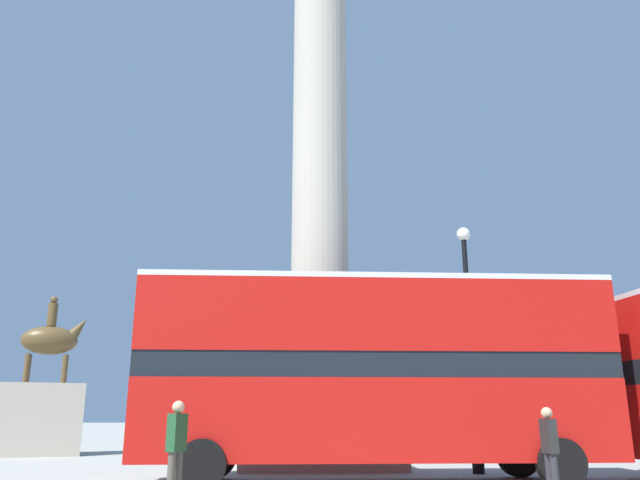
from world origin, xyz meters
TOP-DOWN VIEW (x-y plane):
  - ground_plane at (0.00, 0.00)m, footprint 200.00×200.00m
  - monument_column at (0.00, 0.00)m, footprint 4.50×4.50m
  - bus_a at (0.98, -4.71)m, footprint 10.47×2.83m
  - equestrian_statue at (-10.13, 5.44)m, footprint 3.49×2.93m
  - street_lamp at (3.94, -2.52)m, footprint 0.38×0.38m
  - pedestrian_near_lamp at (-2.97, -7.44)m, footprint 0.32×0.48m
  - pedestrian_by_plinth at (3.86, -7.37)m, footprint 0.21×0.42m

SIDE VIEW (x-z plane):
  - ground_plane at x=0.00m, z-range 0.00..0.00m
  - pedestrian_by_plinth at x=3.86m, z-range 0.07..1.67m
  - pedestrian_near_lamp at x=-2.97m, z-range 0.10..1.81m
  - equestrian_statue at x=-10.13m, z-range -1.21..4.72m
  - bus_a at x=0.98m, z-range 0.23..4.71m
  - street_lamp at x=3.94m, z-range 0.11..6.69m
  - monument_column at x=0.00m, z-range -2.43..19.54m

